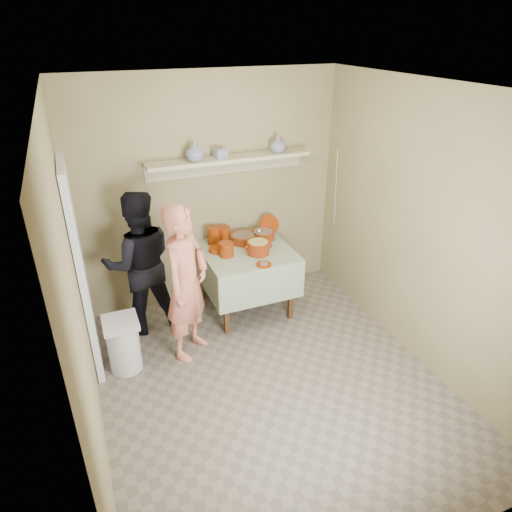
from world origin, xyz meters
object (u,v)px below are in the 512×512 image
person_cook (187,283)px  trash_bin (124,344)px  cazuela_rice (258,247)px  serving_table (246,259)px  person_helper (140,263)px

person_cook → trash_bin: size_ratio=2.83×
trash_bin → cazuela_rice: bearing=14.7°
serving_table → cazuela_rice: 0.26m
person_cook → person_helper: (-0.34, 0.60, -0.01)m
serving_table → trash_bin: serving_table is taller
person_helper → serving_table: person_helper is taller
person_helper → trash_bin: person_helper is taller
trash_bin → serving_table: bearing=20.6°
cazuela_rice → trash_bin: size_ratio=0.59×
person_helper → trash_bin: 0.86m
person_cook → serving_table: size_ratio=1.63×
cazuela_rice → trash_bin: bearing=-165.3°
serving_table → trash_bin: bearing=-159.4°
person_helper → cazuela_rice: (1.24, -0.22, 0.06)m
serving_table → trash_bin: 1.60m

